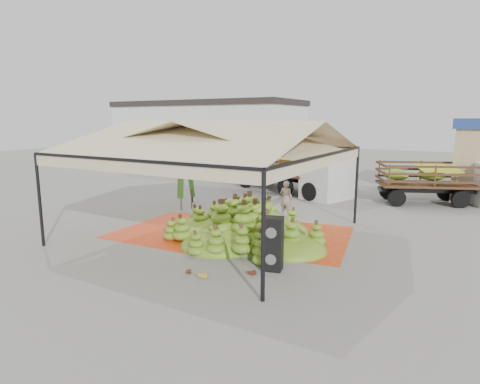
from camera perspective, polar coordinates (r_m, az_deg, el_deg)
The scene contains 17 objects.
ground at distance 14.57m, azimuth -3.67°, elevation -5.88°, with size 90.00×90.00×0.00m, color slate.
canopy_tent at distance 14.01m, azimuth -3.83°, elevation 7.19°, with size 8.10×8.10×4.00m.
building_white at distance 31.22m, azimuth -4.66°, elevation 7.81°, with size 14.30×6.30×5.40m.
tarp_left at distance 15.01m, azimuth -7.37°, elevation -5.43°, with size 4.65×4.42×0.01m, color red.
tarp_right at distance 14.12m, azimuth 6.35°, elevation -6.43°, with size 4.30×4.52×0.01m, color #D44C13.
banana_heap at distance 13.55m, azimuth 0.97°, elevation -4.18°, with size 6.24×5.12×1.34m, color #587E1A.
hand_yellow_a at distance 13.30m, azimuth -3.35°, elevation -6.96°, with size 0.50×0.41×0.23m, color gold.
hand_yellow_b at distance 10.70m, azimuth -5.57°, elevation -11.41°, with size 0.47×0.39×0.22m, color gold.
hand_red_a at distance 10.86m, azimuth 1.43°, elevation -11.08°, with size 0.43×0.35×0.20m, color #541E13.
hand_red_b at distance 10.98m, azimuth -7.73°, elevation -11.00°, with size 0.38×0.31×0.17m, color #602C16.
hand_green at distance 14.24m, azimuth -9.77°, elevation -5.97°, with size 0.45×0.37×0.20m, color #487117.
hanging_bunches at distance 12.06m, azimuth -1.29°, elevation 3.46°, with size 3.24×0.24×0.20m.
speaker_stack at distance 10.97m, azimuth 4.67°, elevation -7.34°, with size 0.63×0.58×1.47m.
banana_leaves at distance 18.36m, azimuth -8.46°, elevation -2.57°, with size 0.96×1.36×3.70m, color #2D6E1D, non-canonical shape.
vendor at distance 16.83m, azimuth 6.58°, elevation -1.00°, with size 0.57×0.37×1.55m, color gray.
truck_left at distance 22.48m, azimuth 7.84°, elevation 3.61°, with size 7.35×4.65×2.39m.
truck_right at distance 21.77m, azimuth 27.58°, elevation 1.75°, with size 6.26×4.24×2.04m.
Camera 1 is at (7.84, -11.59, 4.06)m, focal length 30.00 mm.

